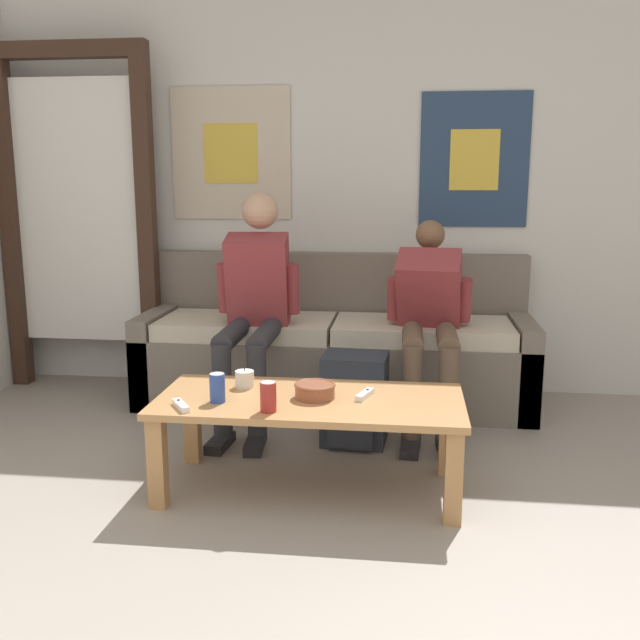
{
  "coord_description": "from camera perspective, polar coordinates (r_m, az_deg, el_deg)",
  "views": [
    {
      "loc": [
        0.23,
        -1.51,
        1.35
      ],
      "look_at": [
        -0.17,
        1.83,
        0.67
      ],
      "focal_mm": 40.0,
      "sensor_mm": 36.0,
      "label": 1
    }
  ],
  "objects": [
    {
      "name": "wall_back",
      "position": [
        4.54,
        4.01,
        10.45
      ],
      "size": [
        10.0,
        0.07,
        2.55
      ],
      "color": "silver",
      "rests_on": "ground_plane"
    },
    {
      "name": "door_frame",
      "position": [
        4.78,
        -18.85,
        8.99
      ],
      "size": [
        1.0,
        0.1,
        2.15
      ],
      "color": "#382319",
      "rests_on": "ground_plane"
    },
    {
      "name": "couch",
      "position": [
        4.33,
        1.2,
        -2.61
      ],
      "size": [
        2.32,
        0.72,
        0.88
      ],
      "color": "#70665B",
      "rests_on": "ground_plane"
    },
    {
      "name": "coffee_table",
      "position": [
        3.09,
        -0.82,
        -7.41
      ],
      "size": [
        1.31,
        0.6,
        0.42
      ],
      "color": "#B27F4C",
      "rests_on": "ground_plane"
    },
    {
      "name": "person_seated_adult",
      "position": [
        3.94,
        -5.29,
        1.74
      ],
      "size": [
        0.47,
        0.89,
        1.27
      ],
      "color": "#2D2D33",
      "rests_on": "ground_plane"
    },
    {
      "name": "person_seated_teen",
      "position": [
        3.9,
        8.76,
        0.43
      ],
      "size": [
        0.47,
        0.94,
        1.11
      ],
      "color": "brown",
      "rests_on": "ground_plane"
    },
    {
      "name": "backpack",
      "position": [
        3.67,
        2.77,
        -6.51
      ],
      "size": [
        0.34,
        0.31,
        0.47
      ],
      "color": "#282D38",
      "rests_on": "ground_plane"
    },
    {
      "name": "ceramic_bowl",
      "position": [
        3.06,
        -0.41,
        -5.6
      ],
      "size": [
        0.18,
        0.18,
        0.07
      ],
      "color": "brown",
      "rests_on": "coffee_table"
    },
    {
      "name": "pillar_candle",
      "position": [
        3.23,
        -6.05,
        -4.72
      ],
      "size": [
        0.08,
        0.08,
        0.09
      ],
      "color": "silver",
      "rests_on": "coffee_table"
    },
    {
      "name": "drink_can_blue",
      "position": [
        3.03,
        -8.21,
        -5.39
      ],
      "size": [
        0.07,
        0.07,
        0.12
      ],
      "color": "#28479E",
      "rests_on": "coffee_table"
    },
    {
      "name": "drink_can_red",
      "position": [
        2.89,
        -4.16,
        -6.15
      ],
      "size": [
        0.07,
        0.07,
        0.12
      ],
      "color": "maroon",
      "rests_on": "coffee_table"
    },
    {
      "name": "game_controller_near_left",
      "position": [
        3.08,
        3.61,
        -5.97
      ],
      "size": [
        0.08,
        0.15,
        0.03
      ],
      "color": "white",
      "rests_on": "coffee_table"
    },
    {
      "name": "game_controller_near_right",
      "position": [
        2.99,
        -11.07,
        -6.72
      ],
      "size": [
        0.11,
        0.14,
        0.03
      ],
      "color": "white",
      "rests_on": "coffee_table"
    }
  ]
}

